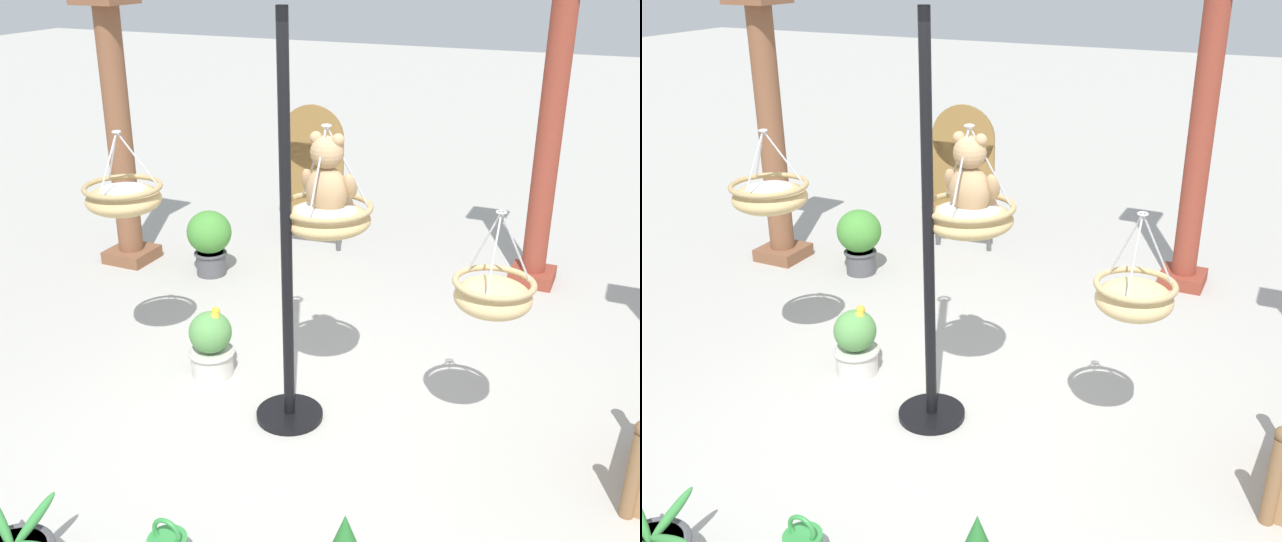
# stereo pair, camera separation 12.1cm
# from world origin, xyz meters

# --- Properties ---
(ground_plane) EXTENTS (40.00, 40.00, 0.00)m
(ground_plane) POSITION_xyz_m (0.00, 0.00, 0.00)
(ground_plane) COLOR #ADAAA3
(display_pole_central) EXTENTS (0.44, 0.44, 2.63)m
(display_pole_central) POSITION_xyz_m (-0.21, 0.04, 0.84)
(display_pole_central) COLOR black
(display_pole_central) RESTS_ON ground
(hanging_basket_with_teddy) EXTENTS (0.58, 0.58, 0.68)m
(hanging_basket_with_teddy) POSITION_xyz_m (-0.06, 0.29, 1.34)
(hanging_basket_with_teddy) COLOR tan
(teddy_bear) EXTENTS (0.36, 0.31, 0.52)m
(teddy_bear) POSITION_xyz_m (-0.06, 0.31, 1.57)
(teddy_bear) COLOR tan
(hanging_basket_left_high) EXTENTS (0.54, 0.54, 0.57)m
(hanging_basket_left_high) POSITION_xyz_m (-1.51, 0.19, 1.31)
(hanging_basket_left_high) COLOR tan
(hanging_basket_right_low) EXTENTS (0.47, 0.47, 0.62)m
(hanging_basket_right_low) POSITION_xyz_m (1.00, 0.22, 1.05)
(hanging_basket_right_low) COLOR tan
(greenhouse_pillar_left) EXTENTS (0.45, 0.45, 2.51)m
(greenhouse_pillar_left) POSITION_xyz_m (-2.83, 1.85, 1.21)
(greenhouse_pillar_left) COLOR brown
(greenhouse_pillar_left) RESTS_ON ground
(greenhouse_pillar_right) EXTENTS (0.41, 0.41, 2.83)m
(greenhouse_pillar_right) POSITION_xyz_m (0.89, 2.92, 1.37)
(greenhouse_pillar_right) COLOR brown
(greenhouse_pillar_right) RESTS_ON ground
(potted_plant_flowering_red) EXTENTS (0.42, 0.42, 0.63)m
(potted_plant_flowering_red) POSITION_xyz_m (-1.93, 1.87, 0.35)
(potted_plant_flowering_red) COLOR #4C4C51
(potted_plant_flowering_red) RESTS_ON ground
(potted_plant_bushy_green) EXTENTS (0.34, 0.34, 0.51)m
(potted_plant_bushy_green) POSITION_xyz_m (-0.97, 0.31, 0.24)
(potted_plant_bushy_green) COLOR beige
(potted_plant_bushy_green) RESTS_ON ground
(display_sign_board) EXTENTS (0.64, 0.12, 1.47)m
(display_sign_board) POSITION_xyz_m (-1.33, 2.88, 0.87)
(display_sign_board) COLOR olive
(display_sign_board) RESTS_ON ground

